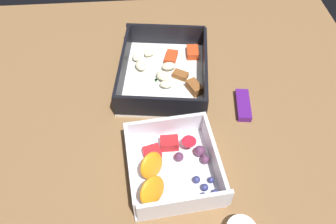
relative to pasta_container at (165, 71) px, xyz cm
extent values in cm
cube|color=brown|center=(12.19, 0.85, -2.54)|extent=(80.00, 80.00, 2.00)
cube|color=white|center=(0.16, -0.22, -1.24)|extent=(22.78, 18.99, 0.60)
cube|color=black|center=(-9.86, 1.12, 1.34)|extent=(2.75, 16.33, 4.57)
cube|color=black|center=(10.17, -1.55, 1.34)|extent=(2.75, 16.33, 4.57)
cube|color=black|center=(1.20, 7.61, 1.34)|extent=(19.52, 3.18, 4.57)
cube|color=black|center=(-0.88, -8.04, 1.34)|extent=(19.52, 3.18, 4.57)
ellipsoid|color=beige|center=(-4.88, -5.59, -0.21)|extent=(2.21, 1.63, 1.05)
ellipsoid|color=beige|center=(-5.88, -2.84, -0.15)|extent=(2.39, 2.72, 1.13)
ellipsoid|color=beige|center=(1.22, -0.60, 0.04)|extent=(3.43, 3.25, 1.41)
ellipsoid|color=beige|center=(7.43, -4.40, -0.23)|extent=(2.46, 2.20, 1.02)
ellipsoid|color=beige|center=(-1.47, 0.77, 0.01)|extent=(2.12, 2.87, 1.36)
ellipsoid|color=beige|center=(3.40, -0.04, -0.11)|extent=(2.06, 2.64, 1.19)
ellipsoid|color=beige|center=(-2.05, -4.78, -0.01)|extent=(3.20, 2.79, 1.34)
cube|color=brown|center=(0.80, 2.95, -0.39)|extent=(3.00, 3.38, 1.10)
cube|color=red|center=(-4.58, 1.56, -0.40)|extent=(4.07, 3.19, 1.09)
cube|color=red|center=(-5.56, 6.14, -0.24)|extent=(3.62, 2.51, 1.40)
cube|color=brown|center=(4.66, 5.19, -0.05)|extent=(3.84, 3.18, 1.78)
cube|color=#387A33|center=(1.37, -1.89, -0.84)|extent=(0.60, 0.40, 0.20)
cube|color=#387A33|center=(1.47, -1.90, -0.84)|extent=(0.60, 0.40, 0.20)
cube|color=#387A33|center=(6.05, -5.40, -0.84)|extent=(0.60, 0.40, 0.20)
cube|color=#387A33|center=(-2.89, 0.08, -0.84)|extent=(0.60, 0.40, 0.20)
cube|color=white|center=(21.23, -0.24, -1.24)|extent=(16.07, 15.06, 0.60)
cube|color=white|center=(14.16, -0.93, 1.04)|extent=(1.93, 13.68, 3.96)
cube|color=white|center=(28.30, 0.45, 1.04)|extent=(1.93, 13.68, 3.96)
cube|color=white|center=(20.59, 6.27, 1.04)|extent=(13.61, 1.92, 3.96)
cube|color=white|center=(21.87, -6.76, 1.04)|extent=(13.61, 1.92, 3.96)
ellipsoid|color=orange|center=(25.99, -3.66, 1.51)|extent=(5.40, 5.40, 4.71)
ellipsoid|color=orange|center=(21.75, -3.58, 1.40)|extent=(5.18, 5.19, 4.48)
cube|color=red|center=(18.46, -3.41, -0.12)|extent=(2.70, 3.18, 1.65)
cube|color=red|center=(16.91, -0.48, -0.05)|extent=(2.25, 2.98, 1.78)
sphere|color=#562D4C|center=(19.57, 1.06, -0.19)|extent=(1.51, 1.51, 1.51)
sphere|color=#562D4C|center=(20.36, 4.95, -0.21)|extent=(1.45, 1.45, 1.45)
sphere|color=#562D4C|center=(18.82, 4.29, -0.03)|extent=(1.83, 1.83, 1.83)
cone|color=red|center=(17.48, 2.67, 0.02)|extent=(2.40, 2.40, 1.92)
sphere|color=navy|center=(25.11, 4.21, -0.36)|extent=(1.16, 1.16, 1.16)
sphere|color=navy|center=(23.91, 5.37, -0.43)|extent=(1.02, 1.02, 1.02)
sphere|color=navy|center=(23.74, 3.15, -0.35)|extent=(1.18, 1.18, 1.18)
sphere|color=navy|center=(26.09, 5.68, -0.40)|extent=(1.08, 1.08, 1.08)
sphere|color=navy|center=(26.37, 3.83, -0.46)|extent=(0.95, 0.95, 0.95)
cube|color=#51197A|center=(8.92, 13.72, -0.94)|extent=(7.24, 3.24, 1.20)
camera|label=1|loc=(48.53, -3.11, 46.45)|focal=36.50mm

